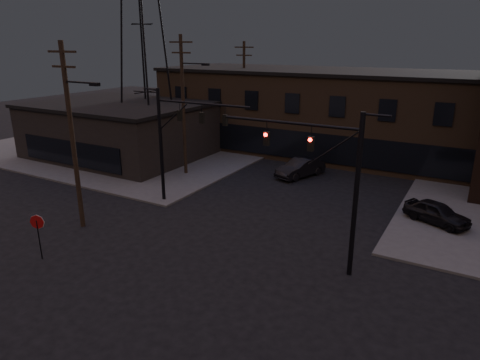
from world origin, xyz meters
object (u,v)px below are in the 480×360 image
traffic_signal_near (333,175)px  traffic_signal_far (175,134)px  stop_sign (38,227)px  parked_car_lot_a (437,213)px  car_crossing (300,168)px

traffic_signal_near → traffic_signal_far: (-12.07, 3.50, 0.08)m
stop_sign → parked_car_lot_a: (17.48, 15.03, -1.01)m
stop_sign → parked_car_lot_a: 23.07m
traffic_signal_near → parked_car_lot_a: traffic_signal_near is taller
traffic_signal_far → traffic_signal_near: bearing=-16.2°
traffic_signal_near → stop_sign: 15.17m
traffic_signal_far → car_crossing: size_ratio=1.70×
traffic_signal_far → stop_sign: 10.55m
traffic_signal_near → traffic_signal_far: same height
parked_car_lot_a → car_crossing: (-11.18, 5.28, -0.06)m
traffic_signal_near → stop_sign: size_ratio=3.23×
stop_sign → parked_car_lot_a: size_ratio=0.62×
stop_sign → car_crossing: (6.29, 20.31, -1.07)m
parked_car_lot_a → car_crossing: size_ratio=0.85×
traffic_signal_near → car_crossing: bearing=117.1°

